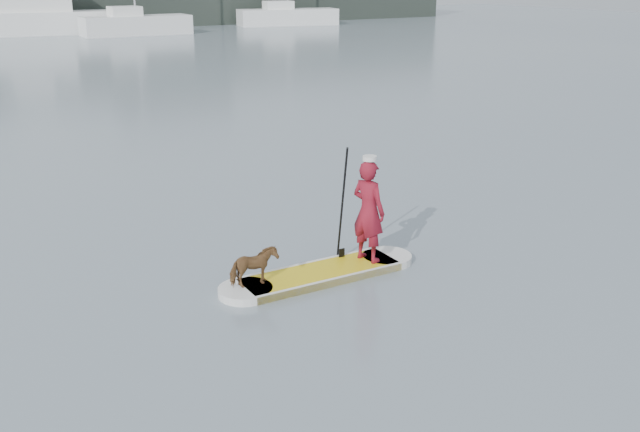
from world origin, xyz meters
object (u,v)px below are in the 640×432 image
dog (254,267)px  motor_yacht_a (40,11)px  sailboat_e (135,24)px  paddleboard (320,274)px  paddler (368,211)px  sailboat_f (287,15)px

dog → motor_yacht_a: (6.21, 47.91, 1.26)m
sailboat_e → motor_yacht_a: 7.04m
paddleboard → paddler: size_ratio=2.04×
paddleboard → motor_yacht_a: motor_yacht_a is taller
paddler → sailboat_e: (9.99, 43.98, -0.13)m
paddler → sailboat_f: size_ratio=0.13×
paddleboard → paddler: (0.87, -0.02, 0.87)m
paddleboard → sailboat_f: size_ratio=0.26×
sailboat_e → motor_yacht_a: bearing=146.1°
motor_yacht_a → dog: bearing=-89.3°
dog → sailboat_f: bearing=-27.7°
sailboat_e → sailboat_f: 14.36m
sailboat_e → motor_yacht_a: sailboat_e is taller
paddler → sailboat_e: sailboat_e is taller
paddleboard → dog: 1.16m
paddler → paddleboard: bearing=72.9°
sailboat_e → sailboat_f: size_ratio=0.89×
sailboat_e → sailboat_f: sailboat_f is taller
dog → paddler: bearing=-89.7°
sailboat_f → sailboat_e: bearing=-156.7°
paddler → sailboat_e: bearing=-28.9°
paddleboard → dog: size_ratio=4.76×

